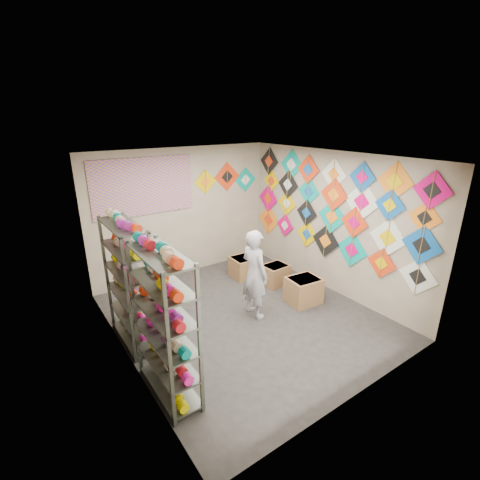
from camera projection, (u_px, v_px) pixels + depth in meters
ground at (245, 316)px, 6.03m from camera, size 4.50×4.50×0.00m
room_walls at (246, 226)px, 5.47m from camera, size 4.50×4.50×4.50m
shelf_rack_front at (165, 326)px, 4.09m from camera, size 0.40×1.10×1.90m
shelf_rack_back at (129, 284)px, 5.09m from camera, size 0.40×1.10×1.90m
string_spools at (144, 296)px, 4.56m from camera, size 0.12×2.36×0.12m
kite_wall_display at (331, 208)px, 6.54m from camera, size 0.06×4.32×2.04m
back_wall_kites at (228, 179)px, 7.69m from camera, size 1.60×0.02×0.73m
poster at (144, 187)px, 6.64m from camera, size 2.00×0.01×1.10m
shopkeeper at (255, 274)px, 5.84m from camera, size 0.61×0.44×1.55m
carton_a at (303, 290)px, 6.41m from camera, size 0.63×0.54×0.48m
carton_b at (275, 275)px, 7.13m from camera, size 0.52×0.43×0.41m
carton_c at (243, 267)px, 7.44m from camera, size 0.48×0.52×0.43m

